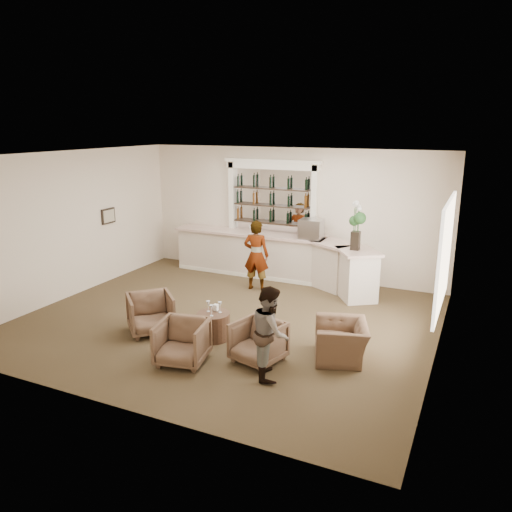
{
  "coord_description": "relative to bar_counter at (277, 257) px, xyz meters",
  "views": [
    {
      "loc": [
        4.5,
        -8.35,
        3.87
      ],
      "look_at": [
        0.22,
        0.9,
        1.16
      ],
      "focal_mm": 35.0,
      "sensor_mm": 36.0,
      "label": 1
    }
  ],
  "objects": [
    {
      "name": "wine_glass_tbl_a",
      "position": [
        0.22,
        -3.86,
        0.03
      ],
      "size": [
        0.07,
        0.07,
        0.21
      ],
      "primitive_type": null,
      "color": "white",
      "rests_on": "cocktail_table"
    },
    {
      "name": "cocktail_table",
      "position": [
        0.34,
        -3.89,
        -0.32
      ],
      "size": [
        0.62,
        0.62,
        0.5
      ],
      "primitive_type": "cylinder",
      "color": "#523523",
      "rests_on": "ground"
    },
    {
      "name": "armchair_center",
      "position": [
        0.35,
        -4.95,
        -0.21
      ],
      "size": [
        0.93,
        0.95,
        0.74
      ],
      "primitive_type": "imported",
      "rotation": [
        0.0,
        0.0,
        0.2
      ],
      "color": "brown",
      "rests_on": "ground"
    },
    {
      "name": "espresso_machine",
      "position": [
        0.88,
        0.03,
        0.81
      ],
      "size": [
        0.56,
        0.47,
        0.48
      ],
      "primitive_type": "cube",
      "rotation": [
        0.0,
        0.0,
        0.02
      ],
      "color": "#B1B1B6",
      "rests_on": "bar_counter"
    },
    {
      "name": "wine_glass_tbl_c",
      "position": [
        0.38,
        -4.02,
        0.03
      ],
      "size": [
        0.07,
        0.07,
        0.21
      ],
      "primitive_type": null,
      "color": "white",
      "rests_on": "cocktail_table"
    },
    {
      "name": "wine_glass_tbl_b",
      "position": [
        0.44,
        -3.81,
        0.03
      ],
      "size": [
        0.07,
        0.07,
        0.21
      ],
      "primitive_type": null,
      "color": "white",
      "rests_on": "cocktail_table"
    },
    {
      "name": "flower_vase",
      "position": [
        2.13,
        -0.59,
        1.19
      ],
      "size": [
        0.29,
        0.29,
        1.1
      ],
      "color": "black",
      "rests_on": "bar_counter"
    },
    {
      "name": "armchair_left",
      "position": [
        -0.88,
        -4.13,
        -0.2
      ],
      "size": [
        1.16,
        1.16,
        0.76
      ],
      "primitive_type": "imported",
      "rotation": [
        0.0,
        0.0,
        0.8
      ],
      "color": "brown",
      "rests_on": "ground"
    },
    {
      "name": "wine_glass_bar_right",
      "position": [
        -0.73,
        -0.05,
        0.67
      ],
      "size": [
        0.07,
        0.07,
        0.21
      ],
      "primitive_type": null,
      "color": "white",
      "rests_on": "bar_counter"
    },
    {
      "name": "back_bar_alcove",
      "position": [
        -0.34,
        0.41,
        1.46
      ],
      "size": [
        2.64,
        0.25,
        3.0
      ],
      "color": "white",
      "rests_on": "ground"
    },
    {
      "name": "armchair_right",
      "position": [
        1.48,
        -4.38,
        -0.22
      ],
      "size": [
        0.93,
        0.95,
        0.71
      ],
      "primitive_type": "imported",
      "rotation": [
        0.0,
        0.0,
        -0.26
      ],
      "color": "brown",
      "rests_on": "ground"
    },
    {
      "name": "napkin_holder",
      "position": [
        0.32,
        -3.75,
        -0.01
      ],
      "size": [
        0.08,
        0.08,
        0.12
      ],
      "primitive_type": "cube",
      "color": "white",
      "rests_on": "cocktail_table"
    },
    {
      "name": "bar_counter",
      "position": [
        0.0,
        0.0,
        0.0
      ],
      "size": [
        5.72,
        1.8,
        1.14
      ],
      "color": "silver",
      "rests_on": "ground"
    },
    {
      "name": "guest",
      "position": [
        1.85,
        -4.74,
        0.17
      ],
      "size": [
        0.82,
        0.89,
        1.48
      ],
      "primitive_type": "imported",
      "rotation": [
        0.0,
        0.0,
        2.03
      ],
      "color": "gray",
      "rests_on": "ground"
    },
    {
      "name": "armchair_far",
      "position": [
        2.71,
        -3.69,
        -0.26
      ],
      "size": [
        1.13,
        1.2,
        0.64
      ],
      "primitive_type": "imported",
      "rotation": [
        0.0,
        0.0,
        -1.24
      ],
      "color": "brown",
      "rests_on": "ground"
    },
    {
      "name": "wine_glass_bar_left",
      "position": [
        0.57,
        -0.02,
        0.67
      ],
      "size": [
        0.07,
        0.07,
        0.21
      ],
      "primitive_type": null,
      "color": "white",
      "rests_on": "bar_counter"
    },
    {
      "name": "ground",
      "position": [
        0.16,
        -3.0,
        -0.57
      ],
      "size": [
        8.0,
        8.0,
        0.0
      ],
      "primitive_type": "plane",
      "color": "brown",
      "rests_on": "ground"
    },
    {
      "name": "room_shell",
      "position": [
        0.33,
        -2.29,
        1.77
      ],
      "size": [
        8.04,
        7.02,
        3.32
      ],
      "color": "#F4E2CB",
      "rests_on": "ground"
    },
    {
      "name": "sommelier",
      "position": [
        -0.14,
        -0.95,
        0.27
      ],
      "size": [
        0.66,
        0.48,
        1.69
      ],
      "primitive_type": "imported",
      "rotation": [
        0.0,
        0.0,
        3.27
      ],
      "color": "gray",
      "rests_on": "ground"
    }
  ]
}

